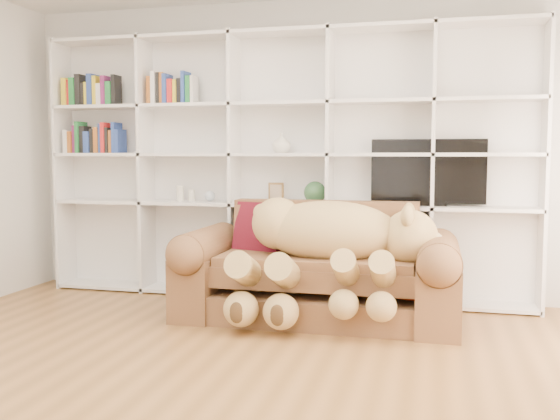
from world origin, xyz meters
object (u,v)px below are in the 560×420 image
(sofa, at_px, (318,275))
(tv, at_px, (428,173))
(teddy_bear, at_px, (328,243))
(gift_box, at_px, (422,311))

(sofa, height_order, tv, tv)
(teddy_bear, xyz_separation_m, gift_box, (0.70, 0.14, -0.51))
(gift_box, height_order, tv, tv)
(teddy_bear, height_order, tv, tv)
(tv, bearing_deg, sofa, -140.80)
(sofa, height_order, teddy_bear, teddy_bear)
(gift_box, bearing_deg, teddy_bear, -168.82)
(teddy_bear, xyz_separation_m, tv, (0.71, 0.86, 0.51))
(sofa, relative_size, gift_box, 7.36)
(gift_box, bearing_deg, tv, 89.12)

